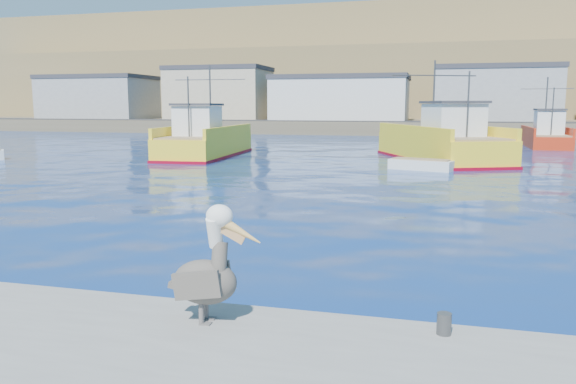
# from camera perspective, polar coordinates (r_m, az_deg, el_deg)

# --- Properties ---
(ground) EXTENTS (260.00, 260.00, 0.00)m
(ground) POSITION_cam_1_polar(r_m,az_deg,el_deg) (11.87, 0.41, -8.83)
(ground) COLOR navy
(ground) RESTS_ON ground
(dock_bollards) EXTENTS (36.20, 0.20, 0.30)m
(dock_bollards) POSITION_cam_1_polar(r_m,az_deg,el_deg) (8.40, -1.37, -11.69)
(dock_bollards) COLOR #4C4C4C
(dock_bollards) RESTS_ON dock
(far_shore) EXTENTS (200.00, 81.00, 24.00)m
(far_shore) POSITION_cam_1_polar(r_m,az_deg,el_deg) (120.32, 13.57, 11.08)
(far_shore) COLOR brown
(far_shore) RESTS_ON ground
(trawler_yellow_a) EXTENTS (5.27, 11.78, 6.54)m
(trawler_yellow_a) POSITION_cam_1_polar(r_m,az_deg,el_deg) (40.60, -8.44, 5.08)
(trawler_yellow_a) COLOR yellow
(trawler_yellow_a) RESTS_ON ground
(trawler_yellow_b) EXTENTS (9.12, 13.32, 6.69)m
(trawler_yellow_b) POSITION_cam_1_polar(r_m,az_deg,el_deg) (38.51, 15.33, 4.76)
(trawler_yellow_b) COLOR yellow
(trawler_yellow_b) RESTS_ON ground
(boat_orange) EXTENTS (4.34, 8.30, 6.07)m
(boat_orange) POSITION_cam_1_polar(r_m,az_deg,el_deg) (53.90, 24.75, 5.24)
(boat_orange) COLOR red
(boat_orange) RESTS_ON ground
(skiff_mid) EXTENTS (3.74, 2.24, 0.77)m
(skiff_mid) POSITION_cam_1_polar(r_m,az_deg,el_deg) (32.58, 13.37, 2.63)
(skiff_mid) COLOR silver
(skiff_mid) RESTS_ON ground
(pelican) EXTENTS (1.40, 0.62, 1.73)m
(pelican) POSITION_cam_1_polar(r_m,az_deg,el_deg) (8.15, -8.13, -8.07)
(pelican) COLOR #595451
(pelican) RESTS_ON dock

